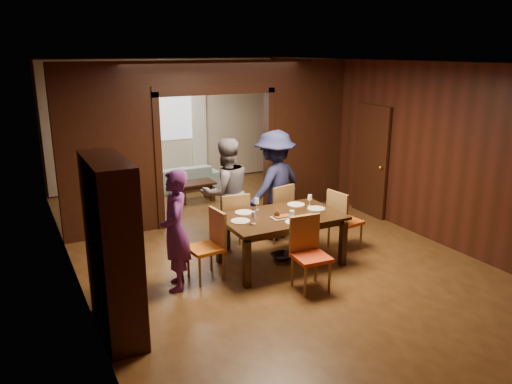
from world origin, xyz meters
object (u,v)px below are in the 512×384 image
person_navy (275,185)px  hutch (113,248)px  sofa (176,178)px  chair_near (311,255)px  chair_far_r (275,212)px  dining_table (281,240)px  chair_right (346,219)px  person_purple (175,231)px  chair_left (205,246)px  person_grey (226,193)px  chair_far_l (232,221)px  coffee_table (195,191)px

person_navy → hutch: hutch is taller
person_navy → hutch: size_ratio=0.91×
sofa → chair_near: (0.01, -5.49, 0.21)m
chair_far_r → person_navy: bearing=-122.8°
dining_table → chair_right: bearing=2.5°
person_purple → chair_left: 0.54m
sofa → chair_left: bearing=74.7°
dining_table → person_purple: bearing=-178.9°
dining_table → person_grey: bearing=110.6°
person_navy → chair_far_r: (-0.03, -0.08, -0.43)m
chair_far_l → hutch: size_ratio=0.48×
person_grey → hutch: bearing=39.6°
sofa → chair_far_l: (-0.36, -3.82, 0.21)m
person_grey → chair_right: 1.94m
chair_far_l → chair_far_r: bearing=-164.6°
chair_right → person_navy: bearing=31.0°
person_purple → coffee_table: person_purple is taller
person_grey → chair_far_l: (-0.02, -0.27, -0.39)m
dining_table → chair_far_r: chair_far_r is taller
coffee_table → hutch: bearing=-120.4°
person_purple → sofa: 4.92m
person_navy → chair_far_l: 0.99m
dining_table → chair_right: 1.22m
person_navy → chair_near: size_ratio=1.88×
chair_far_l → coffee_table: bearing=-91.3°
sofa → dining_table: (0.06, -4.61, 0.10)m
coffee_table → hutch: hutch is taller
person_grey → chair_left: (-0.78, -1.03, -0.39)m
coffee_table → chair_right: 3.78m
sofa → chair_near: 5.50m
person_grey → dining_table: person_grey is taller
hutch → coffee_table: bearing=59.6°
person_navy → chair_far_l: size_ratio=1.88×
person_navy → person_purple: bearing=4.5°
chair_far_l → person_purple: bearing=42.0°
chair_right → chair_far_r: (-0.79, 0.86, 0.00)m
person_navy → chair_right: person_navy is taller
dining_table → chair_far_r: 1.01m
hutch → person_grey: bearing=40.0°
coffee_table → chair_right: chair_right is taller
dining_table → chair_far_r: bearing=65.3°
chair_far_l → hutch: (-2.13, -1.53, 0.52)m
sofa → coffee_table: size_ratio=2.37×
sofa → person_navy: bearing=96.5°
chair_left → sofa: bearing=160.9°
chair_right → chair_far_l: size_ratio=1.00×
person_navy → person_grey: bearing=-26.8°
chair_left → chair_right: 2.39m
person_navy → hutch: 3.47m
person_grey → hutch: size_ratio=0.88×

